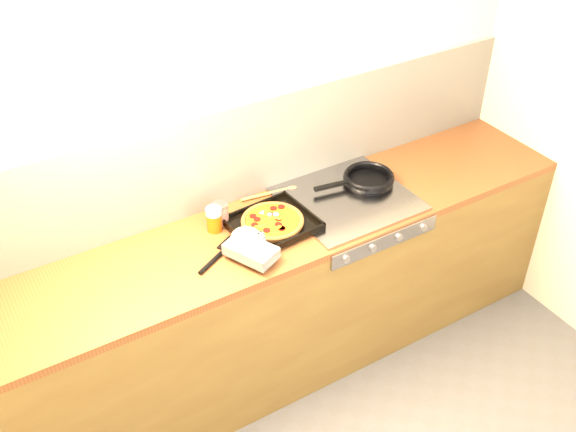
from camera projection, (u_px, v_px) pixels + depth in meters
room_shell at (236, 155)px, 3.15m from camera, size 3.20×3.20×3.20m
counter_run at (269, 300)px, 3.37m from camera, size 3.20×0.62×0.90m
stovetop at (347, 199)px, 3.29m from camera, size 0.60×0.56×0.02m
pizza_on_tray at (266, 229)px, 3.04m from camera, size 0.49×0.45×0.06m
frying_pan at (368, 179)px, 3.37m from camera, size 0.44×0.29×0.04m
tomato_can at (220, 214)px, 3.11m from camera, size 0.08×0.08×0.11m
juice_glass at (214, 219)px, 3.06m from camera, size 0.09×0.09×0.12m
wooden_spoon at (275, 192)px, 3.33m from camera, size 0.30×0.07×0.02m
black_spatula at (220, 254)px, 2.94m from camera, size 0.27×0.18×0.02m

